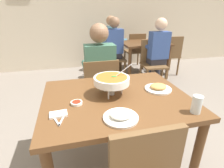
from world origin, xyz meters
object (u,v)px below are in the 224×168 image
object	(u,v)px
appetizer_plate	(158,88)
chair_bg_corner	(135,49)
dining_table_main	(116,108)
chair_bg_window	(170,53)
sauce_dish	(77,103)
patron_bg_middle	(113,41)
dining_table_far	(144,49)
drink_glass	(197,105)
chair_bg_right	(114,55)
chair_diner_main	(101,88)
chair_bg_left	(152,60)
chair_bg_middle	(112,50)
curry_bowl	(112,80)
diner_main	(100,70)
rice_plate	(121,116)
patron_bg_left	(158,49)
patron_bg_right	(114,45)

from	to	relation	value
appetizer_plate	chair_bg_corner	size ratio (longest dim) A/B	0.27
dining_table_main	chair_bg_window	distance (m)	2.95
sauce_dish	patron_bg_middle	distance (m)	3.09
dining_table_far	chair_bg_window	size ratio (longest dim) A/B	1.11
drink_glass	chair_bg_right	world-z (taller)	drink_glass
chair_diner_main	chair_bg_left	distance (m)	1.61
chair_bg_middle	chair_bg_window	world-z (taller)	same
sauce_dish	chair_bg_window	size ratio (longest dim) A/B	0.10
curry_bowl	chair_bg_middle	bearing A→B (deg)	75.82
diner_main	chair_bg_right	distance (m)	1.78
drink_glass	chair_bg_middle	bearing A→B (deg)	86.29
chair_diner_main	appetizer_plate	xyz separation A→B (m)	(0.41, -0.73, 0.29)
sauce_dish	chair_bg_corner	bearing A→B (deg)	61.05
rice_plate	chair_bg_corner	world-z (taller)	chair_bg_corner
patron_bg_left	patron_bg_middle	size ratio (longest dim) A/B	1.00
chair_bg_corner	patron_bg_left	world-z (taller)	patron_bg_left
drink_glass	chair_bg_corner	size ratio (longest dim) A/B	0.14
dining_table_far	chair_bg_window	distance (m)	0.64
chair_bg_left	chair_bg_window	distance (m)	0.80
diner_main	patron_bg_right	size ratio (longest dim) A/B	1.00
chair_bg_window	chair_bg_left	bearing A→B (deg)	-145.95
chair_diner_main	chair_bg_corner	distance (m)	2.47
sauce_dish	curry_bowl	bearing A→B (deg)	18.09
curry_bowl	chair_bg_middle	xyz separation A→B (m)	(0.72, 2.86, -0.39)
patron_bg_middle	chair_bg_window	bearing A→B (deg)	-26.78
chair_bg_middle	curry_bowl	bearing A→B (deg)	-104.18
chair_bg_middle	chair_bg_right	xyz separation A→B (m)	(-0.08, -0.46, 0.00)
diner_main	appetizer_plate	distance (m)	0.87
dining_table_far	chair_diner_main	bearing A→B (deg)	-128.96
drink_glass	dining_table_far	xyz separation A→B (m)	(0.79, 2.72, -0.20)
curry_bowl	patron_bg_right	world-z (taller)	patron_bg_right
chair_bg_middle	chair_bg_corner	bearing A→B (deg)	-3.38
chair_bg_left	patron_bg_left	distance (m)	0.25
drink_glass	patron_bg_left	bearing A→B (deg)	69.10
rice_plate	appetizer_plate	world-z (taller)	same
appetizer_plate	chair_bg_left	xyz separation A→B (m)	(0.83, 1.77, -0.29)
rice_plate	curry_bowl	bearing A→B (deg)	85.76
diner_main	patron_bg_middle	xyz separation A→B (m)	(0.69, 2.06, 0.00)
dining_table_main	rice_plate	distance (m)	0.35
diner_main	patron_bg_middle	size ratio (longest dim) A/B	1.00
diner_main	chair_bg_middle	distance (m)	2.23
chair_bg_window	drink_glass	bearing A→B (deg)	-118.21
diner_main	chair_diner_main	bearing A→B (deg)	-90.00
sauce_dish	drink_glass	world-z (taller)	drink_glass
drink_glass	patron_bg_middle	xyz separation A→B (m)	(0.20, 3.24, -0.09)
dining_table_main	rice_plate	bearing A→B (deg)	-99.90
chair_bg_corner	patron_bg_left	distance (m)	1.13
chair_bg_left	chair_bg_middle	world-z (taller)	same
chair_bg_left	chair_bg_window	size ratio (longest dim) A/B	1.00
dining_table_main	chair_diner_main	bearing A→B (deg)	90.00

